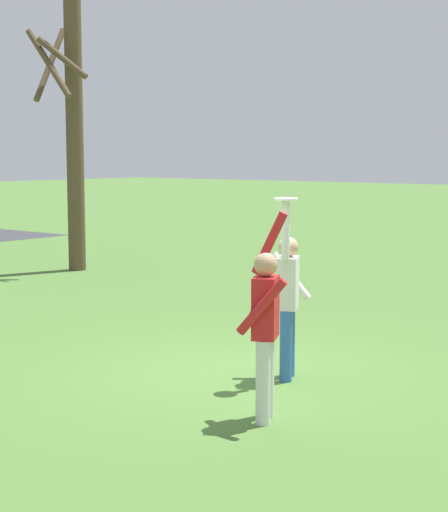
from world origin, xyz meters
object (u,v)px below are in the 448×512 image
object	(u,v)px
frisbee_disc	(286,199)
field_cone_orange	(255,309)
person_catcher	(288,295)
bare_tree_tall	(73,122)
person_defender	(265,322)

from	to	relation	value
frisbee_disc	field_cone_orange	distance (m)	4.25
frisbee_disc	person_catcher	bearing A→B (deg)	26.38
frisbee_disc	bare_tree_tall	xyz separation A→B (m)	(4.96, 9.05, 1.20)
person_defender	field_cone_orange	distance (m)	5.18
person_catcher	field_cone_orange	world-z (taller)	person_catcher
person_defender	bare_tree_tall	xyz separation A→B (m)	(6.18, 9.66, 2.31)
person_catcher	frisbee_disc	world-z (taller)	frisbee_disc
person_catcher	person_defender	size ratio (longest dim) A/B	1.02
bare_tree_tall	field_cone_orange	distance (m)	7.56
frisbee_disc	person_defender	bearing A→B (deg)	-153.62
person_catcher	field_cone_orange	xyz separation A→B (m)	(2.63, 2.40, -0.82)
person_defender	frisbee_disc	world-z (taller)	frisbee_disc
person_catcher	person_defender	bearing A→B (deg)	0.00
person_defender	bare_tree_tall	world-z (taller)	bare_tree_tall
person_catcher	field_cone_orange	distance (m)	3.66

